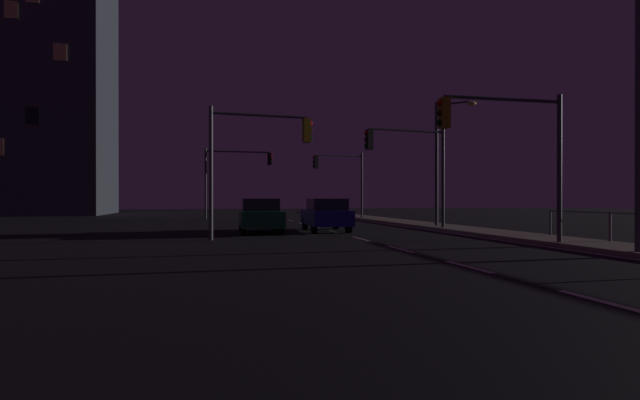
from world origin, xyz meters
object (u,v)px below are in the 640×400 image
traffic_light_far_left (258,147)px  traffic_light_near_right (340,171)px  street_lamp_far_end (443,150)px  car_oncoming (260,215)px  traffic_light_far_center (235,168)px  car (326,214)px  traffic_light_mid_left (505,135)px  traffic_light_near_left (409,155)px  building_distant (21,76)px

traffic_light_far_left → traffic_light_near_right: (7.74, 15.90, 0.00)m
traffic_light_near_right → street_lamp_far_end: (2.69, -11.00, 0.60)m
car_oncoming → traffic_light_near_right: bearing=59.9°
traffic_light_far_center → street_lamp_far_end: size_ratio=0.82×
car → traffic_light_far_center: (-3.38, 15.43, 3.08)m
traffic_light_mid_left → traffic_light_far_center: 25.27m
car_oncoming → traffic_light_far_left: traffic_light_far_left is taller
traffic_light_near_left → traffic_light_mid_left: bearing=-91.4°
traffic_light_mid_left → traffic_light_near_left: traffic_light_near_left is taller
car → traffic_light_far_left: traffic_light_far_left is taller
traffic_light_far_center → traffic_light_near_left: size_ratio=1.09×
car_oncoming → traffic_light_near_right: size_ratio=0.92×
traffic_light_near_left → traffic_light_near_right: bearing=89.5°
car → street_lamp_far_end: street_lamp_far_end is taller
car → traffic_light_far_center: bearing=102.3°
car → traffic_light_near_right: (4.09, 12.16, 2.77)m
traffic_light_far_left → street_lamp_far_end: street_lamp_far_end is taller
traffic_light_far_left → street_lamp_far_end: size_ratio=0.76×
car_oncoming → building_distant: size_ratio=0.17×
traffic_light_near_left → building_distant: bearing=131.2°
street_lamp_far_end → building_distant: bearing=135.8°
car → traffic_light_far_left: size_ratio=0.89×
car_oncoming → traffic_light_mid_left: bearing=-50.0°
traffic_light_far_center → street_lamp_far_end: bearing=-54.6°
street_lamp_far_end → building_distant: (-29.94, 29.17, 9.34)m
traffic_light_far_center → traffic_light_near_left: 17.70m
building_distant → traffic_light_mid_left: bearing=-55.4°
traffic_light_far_left → traffic_light_far_center: bearing=89.2°
car → traffic_light_mid_left: traffic_light_mid_left is taller
car → traffic_light_far_left: bearing=-134.3°
street_lamp_far_end → traffic_light_mid_left: bearing=-106.7°
car → traffic_light_mid_left: bearing=-66.7°
traffic_light_mid_left → traffic_light_far_left: 9.00m
traffic_light_near_right → traffic_light_far_center: bearing=156.4°
traffic_light_mid_left → building_distant: 48.53m
traffic_light_far_center → building_distant: bearing=143.0°
traffic_light_near_right → street_lamp_far_end: 11.34m
car_oncoming → traffic_light_near_right: traffic_light_near_right is taller
traffic_light_near_right → building_distant: size_ratio=0.18×
traffic_light_far_left → traffic_light_near_right: 17.68m
traffic_light_near_left → building_distant: size_ratio=0.18×
car_oncoming → street_lamp_far_end: street_lamp_far_end is taller
traffic_light_near_left → street_lamp_far_end: 3.37m
building_distant → traffic_light_far_left: bearing=-60.2°
building_distant → traffic_light_far_center: bearing=-37.0°
traffic_light_mid_left → traffic_light_near_left: size_ratio=0.98×
traffic_light_far_left → traffic_light_near_left: bearing=21.9°
traffic_light_near_right → traffic_light_near_left: traffic_light_near_left is taller
car_oncoming → street_lamp_far_end: (9.99, 1.61, 3.37)m
traffic_light_far_left → traffic_light_near_left: 8.23m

